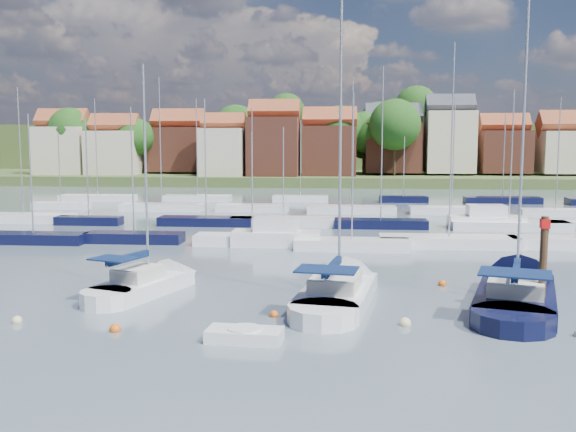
# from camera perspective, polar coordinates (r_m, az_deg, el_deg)

# --- Properties ---
(ground) EXTENTS (260.00, 260.00, 0.00)m
(ground) POSITION_cam_1_polar(r_m,az_deg,el_deg) (70.51, 5.04, -0.08)
(ground) COLOR #43505B
(ground) RESTS_ON ground
(sailboat_left) EXTENTS (5.60, 10.11, 13.41)m
(sailboat_left) POSITION_cam_1_polar(r_m,az_deg,el_deg) (36.83, -11.77, -5.89)
(sailboat_left) COLOR white
(sailboat_left) RESTS_ON ground
(sailboat_centre) EXTENTS (5.12, 12.86, 16.95)m
(sailboat_centre) POSITION_cam_1_polar(r_m,az_deg,el_deg) (34.94, 4.83, -6.48)
(sailboat_centre) COLOR white
(sailboat_centre) RESTS_ON ground
(sailboat_navy) EXTENTS (7.40, 14.45, 19.24)m
(sailboat_navy) POSITION_cam_1_polar(r_m,az_deg,el_deg) (36.64, 19.68, -6.24)
(sailboat_navy) COLOR black
(sailboat_navy) RESTS_ON ground
(tender) EXTENTS (3.25, 1.70, 0.68)m
(tender) POSITION_cam_1_polar(r_m,az_deg,el_deg) (27.19, -3.88, -10.52)
(tender) COLOR white
(tender) RESTS_ON ground
(timber_piling) EXTENTS (0.40, 0.40, 7.01)m
(timber_piling) POSITION_cam_1_polar(r_m,az_deg,el_deg) (33.13, 21.66, -5.67)
(timber_piling) COLOR #4C331E
(timber_piling) RESTS_ON ground
(buoy_a) EXTENTS (0.47, 0.47, 0.47)m
(buoy_a) POSITION_cam_1_polar(r_m,az_deg,el_deg) (32.29, -22.94, -8.75)
(buoy_a) COLOR beige
(buoy_a) RESTS_ON ground
(buoy_b) EXTENTS (0.51, 0.51, 0.51)m
(buoy_b) POSITION_cam_1_polar(r_m,az_deg,el_deg) (29.52, -15.09, -9.88)
(buoy_b) COLOR #D85914
(buoy_b) RESTS_ON ground
(buoy_c) EXTENTS (0.42, 0.42, 0.42)m
(buoy_c) POSITION_cam_1_polar(r_m,az_deg,el_deg) (30.81, -1.26, -8.94)
(buoy_c) COLOR #D85914
(buoy_c) RESTS_ON ground
(buoy_d) EXTENTS (0.54, 0.54, 0.54)m
(buoy_d) POSITION_cam_1_polar(r_m,az_deg,el_deg) (29.87, 10.36, -9.56)
(buoy_d) COLOR beige
(buoy_d) RESTS_ON ground
(buoy_e) EXTENTS (0.48, 0.48, 0.48)m
(buoy_e) POSITION_cam_1_polar(r_m,az_deg,el_deg) (38.23, 13.56, -6.03)
(buoy_e) COLOR #D85914
(buoy_e) RESTS_ON ground
(marina_field) EXTENTS (79.62, 41.41, 15.93)m
(marina_field) POSITION_cam_1_polar(r_m,az_deg,el_deg) (65.66, 6.69, -0.22)
(marina_field) COLOR white
(marina_field) RESTS_ON ground
(far_shore_town) EXTENTS (212.46, 90.00, 22.27)m
(far_shore_town) POSITION_cam_1_polar(r_m,az_deg,el_deg) (162.74, 5.96, 5.38)
(far_shore_town) COLOR #495A2D
(far_shore_town) RESTS_ON ground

